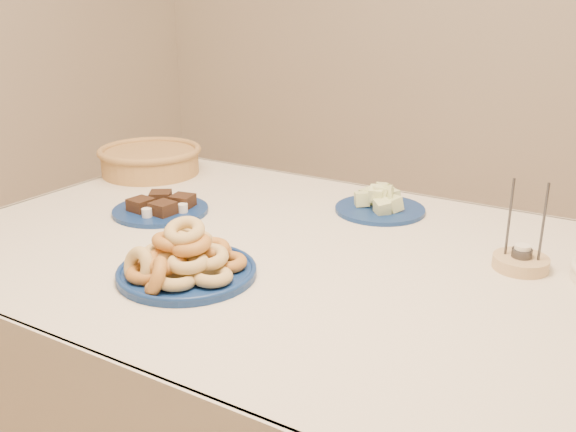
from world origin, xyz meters
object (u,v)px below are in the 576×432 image
Objects in this scene: donut_platter at (184,262)px; candle_holder at (521,260)px; wicker_basket at (150,159)px; dining_table at (299,293)px; brownie_plate at (161,208)px; melon_plate at (380,203)px.

candle_holder is at bearing 34.84° from donut_platter.
donut_platter reaches higher than wicker_basket.
donut_platter is 0.95× the size of wicker_basket.
wicker_basket is (-0.74, 0.31, 0.15)m from dining_table.
wicker_basket is 2.04× the size of candle_holder.
donut_platter is 0.83m from wicker_basket.
donut_platter reaches higher than brownie_plate.
dining_table is at bearing 61.56° from donut_platter.
dining_table is at bearing -96.90° from melon_plate.
brownie_plate is (-0.49, -0.32, -0.01)m from melon_plate.
candle_holder reaches higher than donut_platter.
dining_table is 0.31m from donut_platter.
wicker_basket is (-0.78, -0.04, 0.02)m from melon_plate.
melon_plate is at bearing 32.71° from brownie_plate.
melon_plate is 1.39× the size of candle_holder.
dining_table is 0.38m from melon_plate.
donut_platter is at bearing -118.44° from dining_table.
dining_table is 8.74× the size of candle_holder.
donut_platter is 1.40× the size of melon_plate.
candle_holder is (0.58, 0.41, -0.02)m from donut_platter.
melon_plate reaches higher than dining_table.
brownie_plate is at bearing -172.07° from candle_holder.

